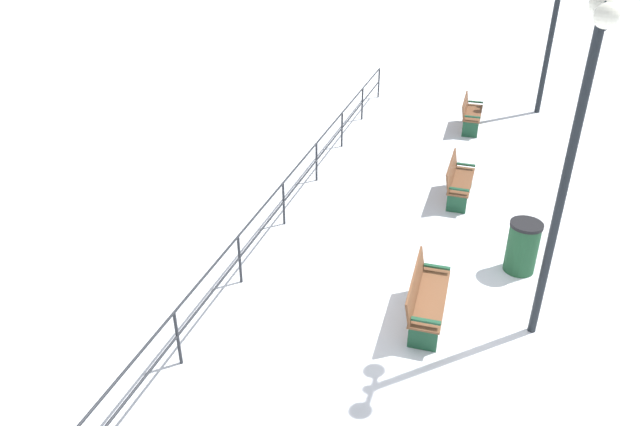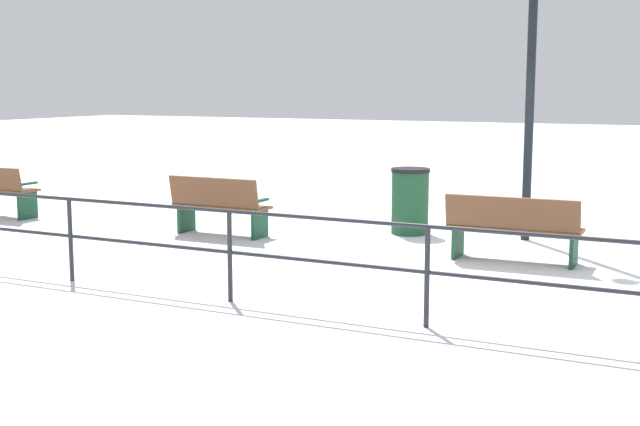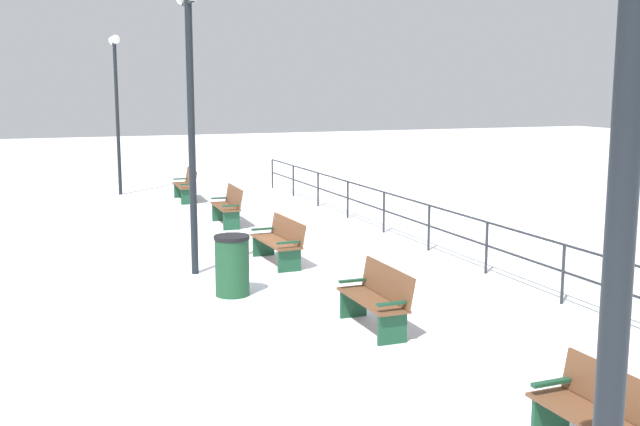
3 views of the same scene
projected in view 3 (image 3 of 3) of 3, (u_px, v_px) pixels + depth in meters
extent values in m
plane|color=white|center=(279.00, 263.00, 15.08)|extent=(80.00, 80.00, 0.00)
cube|color=brown|center=(184.00, 186.00, 23.13)|extent=(0.52, 1.66, 0.04)
cube|color=brown|center=(191.00, 177.00, 23.16)|extent=(0.19, 1.64, 0.47)
cube|color=#19472D|center=(181.00, 190.00, 23.84)|extent=(0.40, 0.07, 0.46)
cube|color=#19472D|center=(188.00, 196.00, 22.50)|extent=(0.40, 0.07, 0.46)
cube|color=#19472D|center=(180.00, 179.00, 23.78)|extent=(0.40, 0.09, 0.04)
cube|color=#19472D|center=(187.00, 184.00, 22.43)|extent=(0.40, 0.09, 0.04)
cube|color=brown|center=(225.00, 207.00, 19.10)|extent=(0.50, 1.56, 0.04)
cube|color=brown|center=(234.00, 196.00, 19.13)|extent=(0.17, 1.55, 0.47)
cube|color=#19472D|center=(220.00, 212.00, 19.77)|extent=(0.40, 0.06, 0.47)
cube|color=#19472D|center=(231.00, 220.00, 18.51)|extent=(0.40, 0.06, 0.47)
cube|color=#19472D|center=(219.00, 198.00, 19.70)|extent=(0.40, 0.08, 0.04)
cube|color=#19472D|center=(230.00, 206.00, 18.45)|extent=(0.40, 0.08, 0.04)
cube|color=brown|center=(276.00, 241.00, 14.98)|extent=(0.56, 1.70, 0.04)
cube|color=brown|center=(288.00, 229.00, 15.05)|extent=(0.16, 1.68, 0.41)
cube|color=#19472D|center=(263.00, 245.00, 15.69)|extent=(0.45, 0.06, 0.44)
cube|color=#19472D|center=(289.00, 260.00, 14.35)|extent=(0.45, 0.06, 0.44)
cube|color=#19472D|center=(262.00, 229.00, 15.63)|extent=(0.45, 0.08, 0.04)
cube|color=#19472D|center=(288.00, 242.00, 14.28)|extent=(0.45, 0.08, 0.04)
cube|color=brown|center=(372.00, 300.00, 10.90)|extent=(0.47, 1.51, 0.04)
cube|color=brown|center=(387.00, 282.00, 10.95)|extent=(0.12, 1.51, 0.44)
cube|color=#19472D|center=(353.00, 303.00, 11.54)|extent=(0.42, 0.05, 0.44)
cube|color=#19472D|center=(392.00, 328.00, 10.33)|extent=(0.42, 0.05, 0.44)
cube|color=#19472D|center=(352.00, 281.00, 11.48)|extent=(0.42, 0.07, 0.04)
cube|color=#19472D|center=(391.00, 304.00, 10.27)|extent=(0.42, 0.07, 0.04)
cube|color=brown|center=(599.00, 421.00, 6.88)|extent=(0.50, 1.50, 0.04)
cube|color=brown|center=(622.00, 394.00, 6.93)|extent=(0.13, 1.49, 0.39)
cube|color=#19472D|center=(551.00, 418.00, 7.50)|extent=(0.43, 0.06, 0.48)
cube|color=#19472D|center=(551.00, 383.00, 7.44)|extent=(0.43, 0.08, 0.04)
cylinder|color=black|center=(117.00, 118.00, 24.20)|extent=(0.11, 0.11, 4.80)
cylinder|color=black|center=(114.00, 44.00, 23.83)|extent=(0.07, 0.73, 0.07)
sphere|color=white|center=(113.00, 41.00, 24.15)|extent=(0.27, 0.27, 0.27)
sphere|color=white|center=(116.00, 39.00, 23.48)|extent=(0.27, 0.27, 0.27)
cone|color=black|center=(114.00, 38.00, 23.80)|extent=(0.15, 0.15, 0.12)
cylinder|color=black|center=(192.00, 138.00, 13.85)|extent=(0.13, 0.13, 4.97)
cylinder|color=black|center=(188.00, 2.00, 13.47)|extent=(0.08, 0.79, 0.08)
cylinder|color=black|center=(614.00, 338.00, 4.07)|extent=(0.16, 0.16, 4.22)
cylinder|color=#26282D|center=(272.00, 174.00, 26.11)|extent=(0.05, 0.05, 0.96)
cylinder|color=#26282D|center=(293.00, 181.00, 24.13)|extent=(0.05, 0.05, 0.96)
cylinder|color=#26282D|center=(318.00, 190.00, 22.14)|extent=(0.05, 0.05, 0.96)
cylinder|color=#26282D|center=(348.00, 200.00, 20.15)|extent=(0.05, 0.05, 0.96)
cylinder|color=#26282D|center=(384.00, 212.00, 18.16)|extent=(0.05, 0.05, 0.96)
cylinder|color=#26282D|center=(429.00, 228.00, 16.17)|extent=(0.05, 0.05, 0.96)
cylinder|color=#26282D|center=(486.00, 248.00, 14.18)|extent=(0.05, 0.05, 0.96)
cylinder|color=#26282D|center=(563.00, 275.00, 12.19)|extent=(0.05, 0.05, 0.96)
cylinder|color=#26282D|center=(429.00, 205.00, 16.09)|extent=(0.04, 21.60, 0.04)
cylinder|color=#26282D|center=(429.00, 226.00, 16.16)|extent=(0.04, 21.60, 0.04)
cylinder|color=#1E4C2D|center=(232.00, 267.00, 12.71)|extent=(0.56, 0.56, 0.94)
cylinder|color=black|center=(232.00, 237.00, 12.63)|extent=(0.59, 0.59, 0.06)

